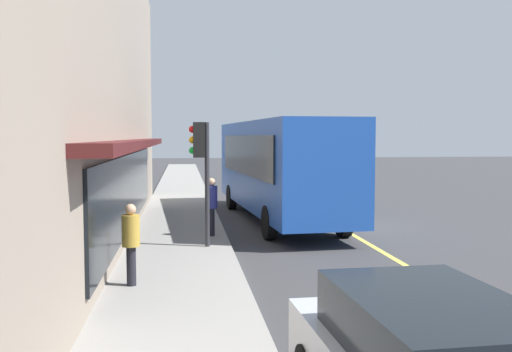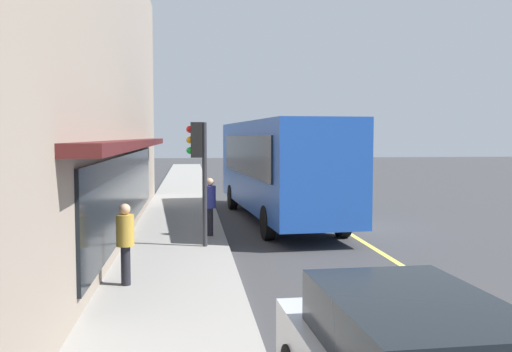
{
  "view_description": "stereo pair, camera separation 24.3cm",
  "coord_description": "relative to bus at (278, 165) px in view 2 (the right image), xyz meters",
  "views": [
    {
      "loc": [
        -18.04,
        5.09,
        2.99
      ],
      "look_at": [
        1.56,
        2.57,
        1.6
      ],
      "focal_mm": 39.63,
      "sensor_mm": 36.0,
      "label": 1
    },
    {
      "loc": [
        -18.06,
        4.85,
        2.99
      ],
      "look_at": [
        1.56,
        2.57,
        1.6
      ],
      "focal_mm": 39.63,
      "sensor_mm": 36.0,
      "label": 2
    }
  ],
  "objects": [
    {
      "name": "pedestrian_waiting",
      "position": [
        -3.62,
        2.54,
        -0.84
      ],
      "size": [
        0.34,
        0.34,
        1.66
      ],
      "color": "black",
      "rests_on": "sidewalk"
    },
    {
      "name": "pedestrian_mid_block",
      "position": [
        -8.82,
        4.33,
        -0.9
      ],
      "size": [
        0.34,
        0.34,
        1.57
      ],
      "color": "black",
      "rests_on": "sidewalk"
    },
    {
      "name": "lane_centre_stripe",
      "position": [
        -1.6,
        -1.77,
        -1.98
      ],
      "size": [
        36.0,
        0.16,
        0.01
      ],
      "primitive_type": "cube",
      "color": "#D8D14C",
      "rests_on": "ground"
    },
    {
      "name": "bus",
      "position": [
        0.0,
        0.0,
        0.0
      ],
      "size": [
        11.28,
        3.29,
        3.5
      ],
      "color": "#1E4CAD",
      "rests_on": "ground"
    },
    {
      "name": "traffic_light",
      "position": [
        -5.15,
        2.88,
        0.55
      ],
      "size": [
        0.3,
        0.52,
        3.2
      ],
      "color": "#2D2D33",
      "rests_on": "sidewalk"
    },
    {
      "name": "ground",
      "position": [
        -1.6,
        -1.77,
        -1.99
      ],
      "size": [
        120.0,
        120.0,
        0.0
      ],
      "primitive_type": "plane",
      "color": "#38383A"
    },
    {
      "name": "sidewalk",
      "position": [
        -1.6,
        3.47,
        -1.91
      ],
      "size": [
        80.0,
        2.73,
        0.15
      ],
      "primitive_type": "cube",
      "color": "gray",
      "rests_on": "ground"
    }
  ]
}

